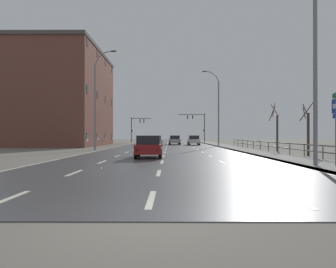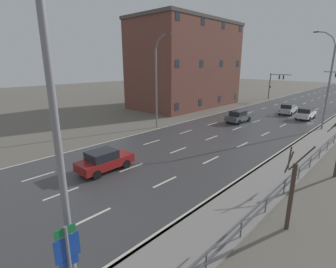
{
  "view_description": "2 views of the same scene",
  "coord_description": "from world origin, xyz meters",
  "px_view_note": "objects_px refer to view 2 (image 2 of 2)",
  "views": [
    {
      "loc": [
        0.46,
        -5.72,
        1.58
      ],
      "look_at": [
        0.15,
        48.28,
        1.83
      ],
      "focal_mm": 33.91,
      "sensor_mm": 36.0,
      "label": 1
    },
    {
      "loc": [
        14.06,
        7.2,
        7.61
      ],
      "look_at": [
        0.0,
        22.23,
        1.83
      ],
      "focal_mm": 27.01,
      "sensor_mm": 36.0,
      "label": 2
    }
  ],
  "objects_px": {
    "car_distant": "(239,116)",
    "brick_building": "(186,64)",
    "car_near_right": "(288,109)",
    "street_lamp_midground": "(328,83)",
    "car_near_left": "(306,113)",
    "street_lamp_foreground": "(56,142)",
    "traffic_signal_left": "(275,82)",
    "car_mid_centre": "(104,160)",
    "street_lamp_left_bank": "(157,84)"
  },
  "relations": [
    {
      "from": "street_lamp_left_bank",
      "to": "traffic_signal_left",
      "type": "bearing_deg",
      "value": 88.99
    },
    {
      "from": "car_near_left",
      "to": "car_distant",
      "type": "distance_m",
      "value": 10.18
    },
    {
      "from": "street_lamp_left_bank",
      "to": "car_mid_centre",
      "type": "bearing_deg",
      "value": -61.34
    },
    {
      "from": "street_lamp_midground",
      "to": "brick_building",
      "type": "distance_m",
      "value": 23.41
    },
    {
      "from": "street_lamp_midground",
      "to": "car_near_left",
      "type": "xyz_separation_m",
      "value": [
        -3.1,
        5.27,
        -4.62
      ]
    },
    {
      "from": "street_lamp_midground",
      "to": "car_near_left",
      "type": "bearing_deg",
      "value": 120.45
    },
    {
      "from": "street_lamp_foreground",
      "to": "street_lamp_midground",
      "type": "relative_size",
      "value": 1.03
    },
    {
      "from": "street_lamp_left_bank",
      "to": "brick_building",
      "type": "distance_m",
      "value": 17.63
    },
    {
      "from": "car_mid_centre",
      "to": "car_near_left",
      "type": "distance_m",
      "value": 29.83
    },
    {
      "from": "street_lamp_foreground",
      "to": "car_near_right",
      "type": "bearing_deg",
      "value": 99.26
    },
    {
      "from": "street_lamp_foreground",
      "to": "car_mid_centre",
      "type": "bearing_deg",
      "value": 141.72
    },
    {
      "from": "street_lamp_midground",
      "to": "car_distant",
      "type": "xyz_separation_m",
      "value": [
        -9.01,
        -3.02,
        -4.62
      ]
    },
    {
      "from": "street_lamp_left_bank",
      "to": "car_near_left",
      "type": "height_order",
      "value": "street_lamp_left_bank"
    },
    {
      "from": "street_lamp_midground",
      "to": "car_distant",
      "type": "bearing_deg",
      "value": -161.49
    },
    {
      "from": "car_distant",
      "to": "brick_building",
      "type": "distance_m",
      "value": 16.74
    },
    {
      "from": "traffic_signal_left",
      "to": "car_mid_centre",
      "type": "distance_m",
      "value": 47.0
    },
    {
      "from": "street_lamp_left_bank",
      "to": "car_mid_centre",
      "type": "xyz_separation_m",
      "value": [
        6.43,
        -11.76,
        -4.47
      ]
    },
    {
      "from": "street_lamp_left_bank",
      "to": "car_near_right",
      "type": "bearing_deg",
      "value": 66.11
    },
    {
      "from": "car_near_right",
      "to": "car_distant",
      "type": "bearing_deg",
      "value": -108.5
    },
    {
      "from": "car_near_left",
      "to": "street_lamp_left_bank",
      "type": "bearing_deg",
      "value": -124.72
    },
    {
      "from": "traffic_signal_left",
      "to": "car_near_left",
      "type": "xyz_separation_m",
      "value": [
        11.2,
        -17.2,
        -2.98
      ]
    },
    {
      "from": "street_lamp_left_bank",
      "to": "street_lamp_midground",
      "type": "bearing_deg",
      "value": 39.56
    },
    {
      "from": "car_mid_centre",
      "to": "car_near_right",
      "type": "bearing_deg",
      "value": 84.66
    },
    {
      "from": "street_lamp_left_bank",
      "to": "car_near_right",
      "type": "relative_size",
      "value": 2.56
    },
    {
      "from": "street_lamp_foreground",
      "to": "brick_building",
      "type": "distance_m",
      "value": 41.11
    },
    {
      "from": "street_lamp_midground",
      "to": "traffic_signal_left",
      "type": "xyz_separation_m",
      "value": [
        -14.3,
        22.46,
        -1.64
      ]
    },
    {
      "from": "traffic_signal_left",
      "to": "car_distant",
      "type": "distance_m",
      "value": 26.19
    },
    {
      "from": "street_lamp_midground",
      "to": "car_near_left",
      "type": "height_order",
      "value": "street_lamp_midground"
    },
    {
      "from": "traffic_signal_left",
      "to": "brick_building",
      "type": "height_order",
      "value": "brick_building"
    },
    {
      "from": "car_near_left",
      "to": "street_lamp_midground",
      "type": "bearing_deg",
      "value": -60.37
    },
    {
      "from": "street_lamp_foreground",
      "to": "street_lamp_midground",
      "type": "xyz_separation_m",
      "value": [
        -0.02,
        30.79,
        -0.17
      ]
    },
    {
      "from": "street_lamp_left_bank",
      "to": "car_near_right",
      "type": "distance_m",
      "value": 21.98
    },
    {
      "from": "car_near_left",
      "to": "car_distant",
      "type": "xyz_separation_m",
      "value": [
        -5.92,
        -8.28,
        0.0
      ]
    },
    {
      "from": "traffic_signal_left",
      "to": "car_near_right",
      "type": "bearing_deg",
      "value": -61.79
    },
    {
      "from": "street_lamp_foreground",
      "to": "car_near_left",
      "type": "distance_m",
      "value": 36.5
    },
    {
      "from": "street_lamp_midground",
      "to": "car_near_left",
      "type": "distance_m",
      "value": 7.66
    },
    {
      "from": "car_distant",
      "to": "car_near_right",
      "type": "bearing_deg",
      "value": 77.06
    },
    {
      "from": "street_lamp_foreground",
      "to": "car_near_left",
      "type": "height_order",
      "value": "street_lamp_foreground"
    },
    {
      "from": "car_mid_centre",
      "to": "car_near_right",
      "type": "relative_size",
      "value": 0.99
    },
    {
      "from": "street_lamp_midground",
      "to": "car_near_right",
      "type": "bearing_deg",
      "value": 130.08
    },
    {
      "from": "car_mid_centre",
      "to": "car_distant",
      "type": "bearing_deg",
      "value": 90.28
    },
    {
      "from": "street_lamp_left_bank",
      "to": "brick_building",
      "type": "height_order",
      "value": "brick_building"
    },
    {
      "from": "car_near_left",
      "to": "car_near_right",
      "type": "xyz_separation_m",
      "value": [
        -3.1,
        2.09,
        0.0
      ]
    },
    {
      "from": "street_lamp_left_bank",
      "to": "traffic_signal_left",
      "type": "xyz_separation_m",
      "value": [
        0.61,
        34.78,
        -1.49
      ]
    },
    {
      "from": "street_lamp_midground",
      "to": "traffic_signal_left",
      "type": "relative_size",
      "value": 2.0
    },
    {
      "from": "car_near_right",
      "to": "brick_building",
      "type": "distance_m",
      "value": 18.64
    },
    {
      "from": "traffic_signal_left",
      "to": "brick_building",
      "type": "bearing_deg",
      "value": -114.52
    },
    {
      "from": "traffic_signal_left",
      "to": "brick_building",
      "type": "distance_m",
      "value": 21.54
    },
    {
      "from": "car_near_left",
      "to": "car_distant",
      "type": "bearing_deg",
      "value": -126.36
    },
    {
      "from": "traffic_signal_left",
      "to": "car_distant",
      "type": "height_order",
      "value": "traffic_signal_left"
    }
  ]
}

